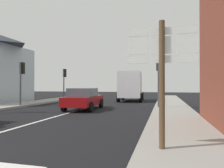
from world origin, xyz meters
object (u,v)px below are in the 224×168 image
object	(u,v)px
route_sign_post	(162,71)
traffic_light_near_left	(22,74)
sedan_far	(84,98)
traffic_light_far_left	(64,77)
delivery_truck	(131,86)
traffic_light_near_right	(158,71)

from	to	relation	value
route_sign_post	traffic_light_near_left	bearing A→B (deg)	140.07
sedan_far	traffic_light_far_left	size ratio (longest dim) A/B	1.23
delivery_truck	traffic_light_near_right	world-z (taller)	traffic_light_near_right
traffic_light_far_left	delivery_truck	bearing A→B (deg)	5.64
traffic_light_near_left	traffic_light_far_left	bearing A→B (deg)	90.00
traffic_light_near_right	sedan_far	bearing A→B (deg)	-161.03
sedan_far	delivery_truck	bearing A→B (deg)	77.18
route_sign_post	traffic_light_near_left	world-z (taller)	traffic_light_near_left
delivery_truck	traffic_light_near_left	xyz separation A→B (m)	(-7.34, -7.93, 0.91)
traffic_light_near_right	delivery_truck	bearing A→B (deg)	113.94
traffic_light_near_left	traffic_light_far_left	xyz separation A→B (m)	(0.00, 7.21, 0.03)
route_sign_post	traffic_light_near_right	bearing A→B (deg)	91.84
route_sign_post	traffic_light_near_right	xyz separation A→B (m)	(-0.32, 10.05, 0.67)
traffic_light_far_left	route_sign_post	bearing A→B (deg)	-56.50
traffic_light_near_left	traffic_light_near_right	distance (m)	10.43
traffic_light_near_left	traffic_light_near_right	size ratio (longest dim) A/B	0.96
traffic_light_near_left	sedan_far	bearing A→B (deg)	-6.50
traffic_light_near_left	traffic_light_far_left	world-z (taller)	traffic_light_far_left
sedan_far	route_sign_post	distance (m)	9.96
delivery_truck	traffic_light_far_left	world-z (taller)	traffic_light_far_left
traffic_light_near_right	route_sign_post	bearing A→B (deg)	-88.16
route_sign_post	sedan_far	bearing A→B (deg)	122.46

